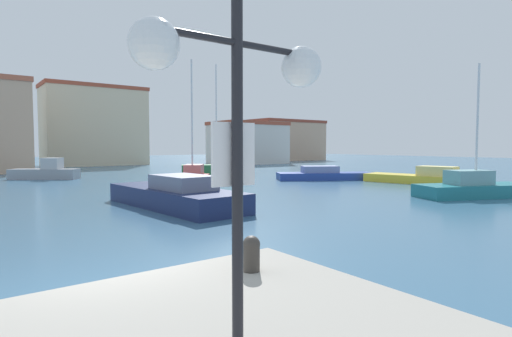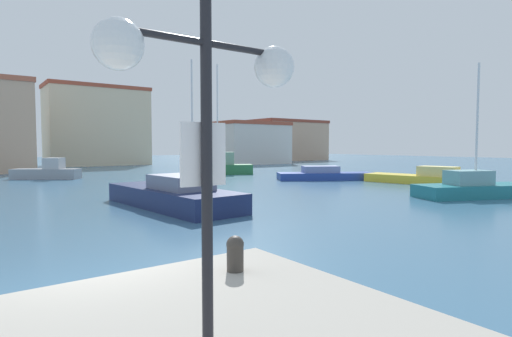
{
  "view_description": "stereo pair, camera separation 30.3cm",
  "coord_description": "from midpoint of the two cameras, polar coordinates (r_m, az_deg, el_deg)",
  "views": [
    {
      "loc": [
        -2.01,
        -6.74,
        2.77
      ],
      "look_at": [
        15.19,
        16.37,
        1.11
      ],
      "focal_mm": 28.36,
      "sensor_mm": 36.0,
      "label": 1
    },
    {
      "loc": [
        -1.77,
        -6.92,
        2.77
      ],
      "look_at": [
        15.19,
        16.37,
        1.11
      ],
      "focal_mm": 28.36,
      "sensor_mm": 36.0,
      "label": 2
    }
  ],
  "objects": [
    {
      "name": "water",
      "position": [
        31.82,
        -4.46,
        -1.71
      ],
      "size": [
        160.0,
        160.0,
        0.0
      ],
      "primitive_type": "plane",
      "color": "#38607F",
      "rests_on": "ground"
    },
    {
      "name": "lamppost",
      "position": [
        3.57,
        -5.2,
        13.07
      ],
      "size": [
        1.88,
        0.39,
        3.98
      ],
      "color": "black",
      "rests_on": "pier_quay"
    },
    {
      "name": "mooring_bollard",
      "position": [
        6.11,
        -2.1,
        -11.71
      ],
      "size": [
        0.26,
        0.26,
        0.53
      ],
      "color": "#38332D",
      "rests_on": "pier_quay"
    },
    {
      "name": "sailboat_teal_near_pier",
      "position": [
        24.52,
        28.08,
        -2.39
      ],
      "size": [
        6.71,
        4.46,
        7.09
      ],
      "color": "#1E707A",
      "rests_on": "water"
    },
    {
      "name": "motorboat_navy_mid_harbor",
      "position": [
        18.48,
        -11.73,
        -3.7
      ],
      "size": [
        3.29,
        8.27,
        1.47
      ],
      "color": "#19234C",
      "rests_on": "water"
    },
    {
      "name": "motorboat_yellow_far_left",
      "position": [
        31.47,
        22.5,
        -1.23
      ],
      "size": [
        3.62,
        8.47,
        1.29
      ],
      "color": "gold",
      "rests_on": "water"
    },
    {
      "name": "sailboat_red_behind_lamppost",
      "position": [
        29.52,
        -9.19,
        -1.13
      ],
      "size": [
        4.85,
        5.67,
        8.83
      ],
      "color": "#B22823",
      "rests_on": "water"
    },
    {
      "name": "sailboat_green_distant_north",
      "position": [
        38.78,
        -5.64,
        0.27
      ],
      "size": [
        6.76,
        4.68,
        10.4
      ],
      "color": "#28703D",
      "rests_on": "water"
    },
    {
      "name": "motorboat_grey_far_right",
      "position": [
        37.39,
        -27.72,
        -0.44
      ],
      "size": [
        5.18,
        4.29,
        1.74
      ],
      "color": "gray",
      "rests_on": "water"
    },
    {
      "name": "motorboat_blue_inner_mooring",
      "position": [
        33.04,
        9.3,
        -0.88
      ],
      "size": [
        7.69,
        5.76,
        1.11
      ],
      "color": "#233D93",
      "rests_on": "water"
    },
    {
      "name": "harbor_office",
      "position": [
        60.58,
        -21.91,
        5.6
      ],
      "size": [
        13.29,
        6.83,
        10.89
      ],
      "color": "beige",
      "rests_on": "ground"
    },
    {
      "name": "waterfront_apartments",
      "position": [
        60.93,
        -1.3,
        3.63
      ],
      "size": [
        10.57,
        7.48,
        6.24
      ],
      "color": "beige",
      "rests_on": "ground"
    },
    {
      "name": "yacht_club",
      "position": [
        75.52,
        3.72,
        3.99
      ],
      "size": [
        13.94,
        9.04,
        7.36
      ],
      "color": "tan",
      "rests_on": "ground"
    }
  ]
}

